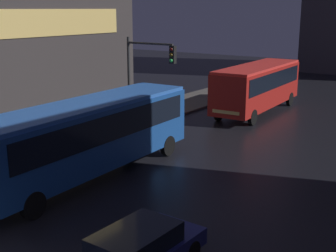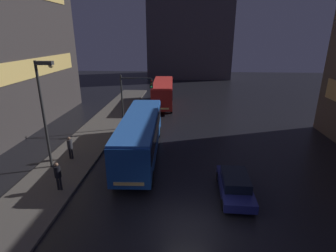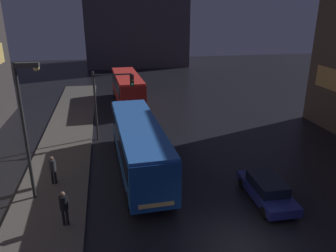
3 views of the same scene
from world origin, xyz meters
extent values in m
plane|color=black|center=(0.00, 0.00, 0.00)|extent=(120.00, 120.00, 0.00)
cube|color=#56514C|center=(-9.00, 10.00, 0.07)|extent=(4.00, 48.00, 0.15)
cube|color=#EAC66B|center=(-15.18, 11.26, 6.14)|extent=(0.24, 23.55, 1.80)
cube|color=#423D47|center=(0.36, 52.59, 10.88)|extent=(18.00, 12.00, 21.76)
cube|color=#E0B25B|center=(-8.59, 52.59, 6.76)|extent=(0.24, 10.20, 1.80)
cube|color=#E0B25B|center=(-8.59, 52.59, 13.59)|extent=(0.24, 10.20, 1.80)
cube|color=#194793|center=(-3.73, 8.28, 1.83)|extent=(3.06, 11.47, 2.57)
cube|color=black|center=(-3.73, 8.28, 2.37)|extent=(3.08, 10.56, 1.10)
cube|color=blue|center=(-3.73, 8.28, 3.20)|extent=(3.00, 11.24, 0.16)
cube|color=#F4CC72|center=(-3.49, 2.58, 0.95)|extent=(1.81, 0.18, 0.20)
cylinder|color=black|center=(-2.36, 4.05, 0.50)|extent=(0.29, 1.01, 1.00)
cylinder|color=black|center=(-4.74, 3.95, 0.50)|extent=(0.29, 1.01, 1.00)
cylinder|color=black|center=(-2.73, 12.61, 0.50)|extent=(0.29, 1.01, 1.00)
cylinder|color=black|center=(-5.10, 12.51, 0.50)|extent=(0.29, 1.01, 1.00)
cube|color=#AD1E19|center=(-3.32, 24.24, 1.85)|extent=(3.02, 10.10, 2.60)
cube|color=black|center=(-3.32, 24.24, 2.40)|extent=(3.05, 9.30, 1.10)
cube|color=red|center=(-3.32, 24.24, 3.23)|extent=(2.96, 9.90, 0.16)
cube|color=#F4CC72|center=(-3.08, 19.23, 0.95)|extent=(1.78, 0.19, 0.20)
cylinder|color=black|center=(-1.98, 20.71, 0.50)|extent=(0.30, 1.01, 1.00)
cylinder|color=black|center=(-4.32, 20.59, 0.50)|extent=(0.30, 1.01, 1.00)
cylinder|color=black|center=(-2.33, 27.89, 0.50)|extent=(0.30, 1.01, 1.00)
cylinder|color=black|center=(-4.67, 27.77, 0.50)|extent=(0.30, 1.01, 1.00)
cube|color=navy|center=(2.77, 3.32, 0.55)|extent=(1.87, 4.47, 0.50)
cube|color=black|center=(2.77, 3.32, 1.08)|extent=(1.56, 2.47, 0.56)
cylinder|color=black|center=(3.55, 1.79, 0.32)|extent=(0.21, 0.64, 0.64)
cylinder|color=black|center=(1.94, 1.82, 0.32)|extent=(0.21, 0.64, 0.64)
cylinder|color=black|center=(3.61, 4.82, 0.32)|extent=(0.21, 0.64, 0.64)
cylinder|color=black|center=(2.00, 4.85, 0.32)|extent=(0.21, 0.64, 0.64)
cylinder|color=black|center=(-7.99, 2.94, 0.59)|extent=(0.14, 0.14, 0.88)
cylinder|color=black|center=(-7.81, 2.94, 0.59)|extent=(0.14, 0.14, 0.88)
cylinder|color=black|center=(-7.90, 2.94, 1.40)|extent=(0.48, 0.48, 0.73)
sphere|color=#8C664C|center=(-7.90, 2.94, 1.87)|extent=(0.22, 0.22, 0.22)
cylinder|color=black|center=(-9.08, 7.21, 0.57)|extent=(0.14, 0.14, 0.85)
cylinder|color=black|center=(-8.90, 7.21, 0.57)|extent=(0.14, 0.14, 0.85)
cylinder|color=#333338|center=(-8.99, 7.21, 1.35)|extent=(0.40, 0.40, 0.71)
sphere|color=#8C664C|center=(-8.99, 7.21, 1.82)|extent=(0.22, 0.22, 0.22)
cylinder|color=#2D2D2D|center=(-6.51, 14.26, 2.79)|extent=(0.16, 0.16, 5.59)
cylinder|color=#2D2D2D|center=(-5.04, 14.26, 5.29)|extent=(2.94, 0.12, 0.12)
cube|color=black|center=(-3.57, 14.26, 4.79)|extent=(0.30, 0.24, 0.90)
sphere|color=#390706|center=(-3.57, 14.12, 5.07)|extent=(0.18, 0.18, 0.18)
sphere|color=#3B2B07|center=(-3.57, 14.12, 4.79)|extent=(0.18, 0.18, 0.18)
sphere|color=green|center=(-3.57, 14.12, 4.51)|extent=(0.18, 0.18, 0.18)
cylinder|color=#2D2D2D|center=(-9.87, 5.83, 3.90)|extent=(0.18, 0.18, 7.51)
cube|color=#383838|center=(-9.27, 5.83, 7.51)|extent=(1.10, 0.36, 0.24)
sphere|color=#F4CC72|center=(-8.87, 5.83, 7.36)|extent=(0.32, 0.32, 0.32)
camera|label=1|loc=(10.04, -5.47, 7.08)|focal=50.00mm
camera|label=2|loc=(-0.31, -10.57, 9.17)|focal=28.00mm
camera|label=3|loc=(-5.51, -11.15, 10.11)|focal=35.00mm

